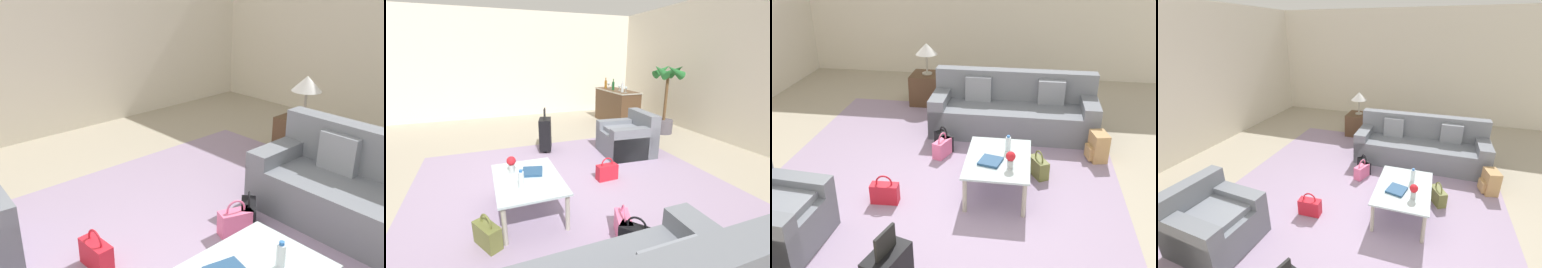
# 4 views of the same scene
# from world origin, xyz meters

# --- Properties ---
(ground_plane) EXTENTS (12.00, 12.00, 0.00)m
(ground_plane) POSITION_xyz_m (0.00, 0.00, 0.00)
(ground_plane) COLOR #A89E89
(wall_right) EXTENTS (0.12, 8.00, 3.10)m
(wall_right) POSITION_xyz_m (5.06, 0.00, 1.55)
(wall_right) COLOR silver
(wall_right) RESTS_ON ground
(area_rug) EXTENTS (5.20, 4.40, 0.01)m
(area_rug) POSITION_xyz_m (0.60, 0.20, 0.00)
(area_rug) COLOR #9984A3
(area_rug) RESTS_ON ground
(couch) EXTENTS (0.87, 2.49, 0.92)m
(couch) POSITION_xyz_m (2.20, -0.60, 0.31)
(couch) COLOR slate
(couch) RESTS_ON ground
(armchair) EXTENTS (0.95, 0.96, 0.80)m
(armchair) POSITION_xyz_m (-0.90, 1.66, 0.29)
(armchair) COLOR slate
(armchair) RESTS_ON ground
(coffee_table) EXTENTS (1.07, 0.75, 0.45)m
(coffee_table) POSITION_xyz_m (0.40, -0.50, 0.40)
(coffee_table) COLOR silver
(coffee_table) RESTS_ON ground
(water_bottle) EXTENTS (0.06, 0.06, 0.20)m
(water_bottle) POSITION_xyz_m (0.60, -0.60, 0.55)
(water_bottle) COLOR silver
(water_bottle) RESTS_ON coffee_table
(coffee_table_book) EXTENTS (0.31, 0.29, 0.03)m
(coffee_table_book) POSITION_xyz_m (0.28, -0.42, 0.47)
(coffee_table_book) COLOR navy
(coffee_table_book) RESTS_ON coffee_table
(flower_vase) EXTENTS (0.11, 0.11, 0.21)m
(flower_vase) POSITION_xyz_m (0.18, -0.65, 0.58)
(flower_vase) COLOR #B2B7BC
(flower_vase) RESTS_ON coffee_table
(side_table) EXTENTS (0.56, 0.56, 0.55)m
(side_table) POSITION_xyz_m (3.20, 1.00, 0.27)
(side_table) COLOR #513823
(side_table) RESTS_ON ground
(table_lamp) EXTENTS (0.39, 0.39, 0.55)m
(table_lamp) POSITION_xyz_m (3.20, 1.00, 0.99)
(table_lamp) COLOR #ADA899
(table_lamp) RESTS_ON side_table
(handbag_pink) EXTENTS (0.35, 0.24, 0.36)m
(handbag_pink) POSITION_xyz_m (1.18, 0.33, 0.13)
(handbag_pink) COLOR pink
(handbag_pink) RESTS_ON ground
(handbag_olive) EXTENTS (0.35, 0.28, 0.36)m
(handbag_olive) POSITION_xyz_m (0.84, -0.99, 0.13)
(handbag_olive) COLOR olive
(handbag_olive) RESTS_ON ground
(handbag_black) EXTENTS (0.33, 0.32, 0.36)m
(handbag_black) POSITION_xyz_m (1.39, 0.35, 0.13)
(handbag_black) COLOR black
(handbag_black) RESTS_ON ground
(handbag_red) EXTENTS (0.16, 0.33, 0.36)m
(handbag_red) POSITION_xyz_m (-0.04, 0.77, 0.13)
(handbag_red) COLOR red
(handbag_red) RESTS_ON ground
(backpack_tan) EXTENTS (0.34, 0.30, 0.40)m
(backpack_tan) POSITION_xyz_m (1.40, -1.79, 0.19)
(backpack_tan) COLOR tan
(backpack_tan) RESTS_ON ground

